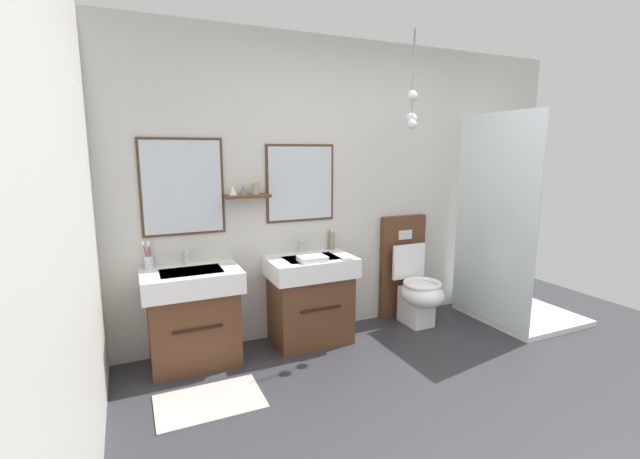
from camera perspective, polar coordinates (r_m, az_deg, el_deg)
ground_plane at (r=2.99m, az=22.85°, el=-24.36°), size 5.64×5.08×0.10m
wall_back at (r=3.98m, az=3.94°, el=5.55°), size 4.44×0.62×2.56m
wall_left at (r=1.67m, az=-33.15°, el=-2.93°), size 0.12×3.88×2.56m
bath_mat at (r=3.11m, az=-14.37°, el=-21.18°), size 0.68×0.44×0.01m
vanity_sink_left at (r=3.47m, az=-16.42°, el=-10.71°), size 0.72×0.50×0.74m
tap_on_left_sink at (r=3.52m, az=-17.18°, el=-3.29°), size 0.03×0.13×0.11m
vanity_sink_right at (r=3.71m, az=-1.32°, el=-8.90°), size 0.72×0.50×0.74m
tap_on_right_sink at (r=3.75m, az=-2.42°, el=-1.99°), size 0.03×0.13×0.11m
toilet at (r=4.22m, az=12.03°, el=-6.93°), size 0.48×0.62×1.00m
toothbrush_cup at (r=3.49m, az=-21.69°, el=-3.86°), size 0.07×0.07×0.21m
soap_dispenser at (r=3.86m, az=1.56°, el=-1.44°), size 0.06×0.06×0.19m
folded_hand_towel at (r=3.46m, az=-1.00°, el=-3.90°), size 0.22×0.16×0.04m
shower_tray at (r=4.52m, az=23.84°, el=-5.88°), size 0.91×0.94×1.95m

